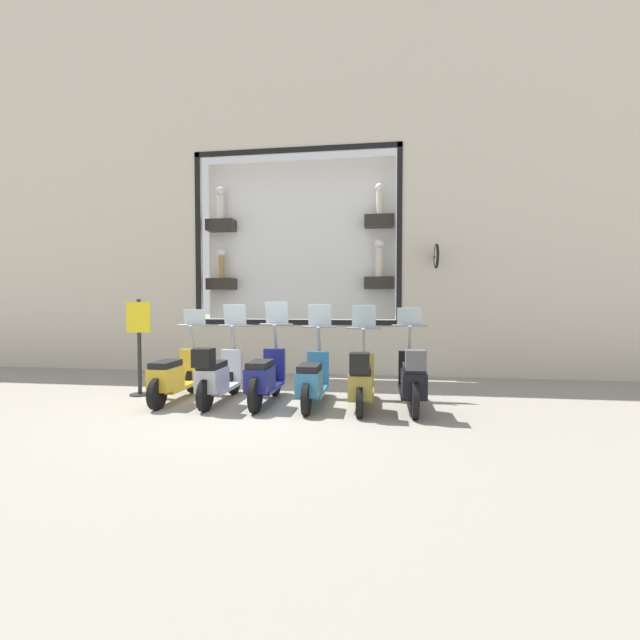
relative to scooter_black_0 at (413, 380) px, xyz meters
name	(u,v)px	position (x,y,z in m)	size (l,w,h in m)	color
ground_plane	(253,408)	(-0.19, 2.49, -0.48)	(120.00, 120.00, 0.00)	gray
building_facade	(297,147)	(3.41, 2.49, 4.90)	(1.19, 36.00, 10.58)	beige
scooter_black_0	(413,380)	(0.00, 0.00, 0.00)	(1.81, 0.61, 1.59)	black
scooter_olive_1	(361,380)	(-0.01, 0.79, -0.03)	(1.79, 0.60, 1.63)	black
scooter_teal_2	(312,380)	(0.05, 1.58, -0.06)	(1.80, 0.60, 1.65)	black
scooter_navy_3	(265,377)	(0.06, 2.37, -0.03)	(1.81, 0.61, 1.69)	black
scooter_silver_4	(217,376)	(-0.01, 3.15, -0.01)	(1.80, 0.60, 1.64)	black
scooter_yellow_5	(174,376)	(0.05, 3.94, -0.06)	(1.80, 0.60, 1.55)	black
shop_sign_post	(139,343)	(0.45, 4.81, 0.46)	(0.36, 0.45, 1.74)	#232326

